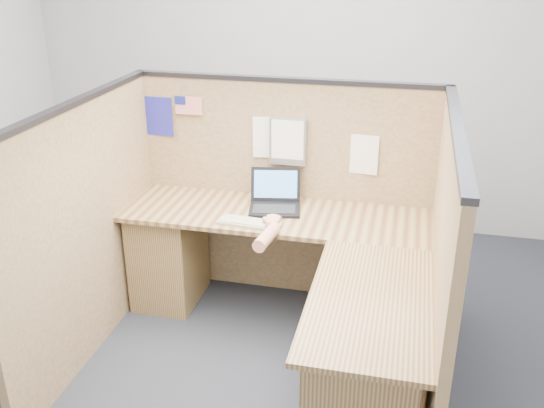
% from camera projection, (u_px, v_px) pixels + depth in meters
% --- Properties ---
extents(floor, '(5.00, 5.00, 0.00)m').
position_uv_depth(floor, '(249.00, 373.00, 3.53)').
color(floor, '#1E212B').
rests_on(floor, ground).
extents(wall_back, '(5.00, 0.00, 5.00)m').
position_uv_depth(wall_back, '(318.00, 63.00, 4.99)').
color(wall_back, '#A8ABAE').
rests_on(wall_back, floor).
extents(cubicle_partitions, '(2.06, 1.83, 1.53)m').
position_uv_depth(cubicle_partitions, '(266.00, 224.00, 3.61)').
color(cubicle_partitions, brown).
rests_on(cubicle_partitions, floor).
extents(l_desk, '(1.95, 1.75, 0.73)m').
position_uv_depth(l_desk, '(291.00, 294.00, 3.59)').
color(l_desk, brown).
rests_on(l_desk, floor).
extents(laptop, '(0.36, 0.36, 0.23)m').
position_uv_depth(laptop, '(277.00, 199.00, 3.92)').
color(laptop, black).
rests_on(laptop, l_desk).
extents(keyboard, '(0.40, 0.17, 0.03)m').
position_uv_depth(keyboard, '(249.00, 223.00, 3.69)').
color(keyboard, gray).
rests_on(keyboard, l_desk).
extents(mouse, '(0.13, 0.10, 0.05)m').
position_uv_depth(mouse, '(273.00, 223.00, 3.65)').
color(mouse, silver).
rests_on(mouse, l_desk).
extents(hand_forearm, '(0.12, 0.41, 0.09)m').
position_uv_depth(hand_forearm, '(269.00, 231.00, 3.51)').
color(hand_forearm, tan).
rests_on(hand_forearm, l_desk).
extents(blue_poster, '(0.20, 0.02, 0.27)m').
position_uv_depth(blue_poster, '(159.00, 116.00, 4.10)').
color(blue_poster, '#202094').
rests_on(blue_poster, cubicle_partitions).
extents(american_flag, '(0.19, 0.01, 0.33)m').
position_uv_depth(american_flag, '(186.00, 107.00, 4.01)').
color(american_flag, olive).
rests_on(american_flag, cubicle_partitions).
extents(file_holder, '(0.24, 0.05, 0.31)m').
position_uv_depth(file_holder, '(288.00, 141.00, 3.92)').
color(file_holder, slate).
rests_on(file_holder, cubicle_partitions).
extents(paper_left, '(0.22, 0.03, 0.28)m').
position_uv_depth(paper_left, '(269.00, 138.00, 3.97)').
color(paper_left, white).
rests_on(paper_left, cubicle_partitions).
extents(paper_right, '(0.20, 0.02, 0.26)m').
position_uv_depth(paper_right, '(362.00, 155.00, 3.87)').
color(paper_right, white).
rests_on(paper_right, cubicle_partitions).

